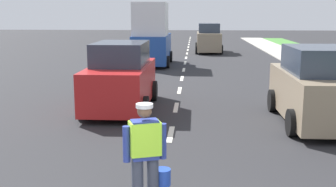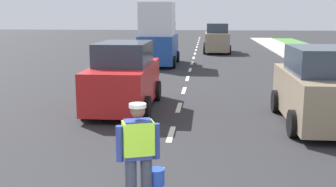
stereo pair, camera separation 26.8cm
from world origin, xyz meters
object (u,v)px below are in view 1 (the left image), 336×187
at_px(road_worker, 146,151).
at_px(car_outgoing_far, 209,39).
at_px(delivery_truck, 152,37).
at_px(car_parked_curbside, 317,88).
at_px(car_oncoming_lead, 121,78).

bearing_deg(road_worker, car_outgoing_far, 86.14).
distance_m(road_worker, delivery_truck, 17.98).
xyz_separation_m(car_parked_curbside, car_oncoming_lead, (-5.61, 1.43, -0.01)).
xyz_separation_m(car_oncoming_lead, car_outgoing_far, (3.34, 19.14, 0.06)).
bearing_deg(car_parked_curbside, road_worker, -126.86).
relative_size(road_worker, car_parked_curbside, 0.39).
bearing_deg(delivery_truck, car_oncoming_lead, -89.15).
relative_size(road_worker, car_oncoming_lead, 0.39).
distance_m(car_oncoming_lead, car_outgoing_far, 19.43).
bearing_deg(car_oncoming_lead, road_worker, -76.87).
bearing_deg(delivery_truck, car_outgoing_far, 66.53).
bearing_deg(car_outgoing_far, car_oncoming_lead, -99.89).
height_order(car_oncoming_lead, car_outgoing_far, car_outgoing_far).
height_order(road_worker, delivery_truck, delivery_truck).
bearing_deg(road_worker, car_parked_curbside, 53.14).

